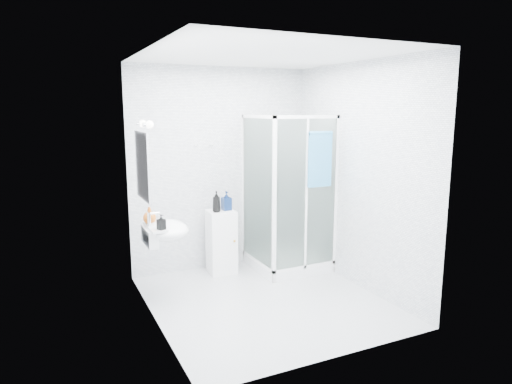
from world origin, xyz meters
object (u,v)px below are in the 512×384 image
wall_basin (164,231)px  shampoo_bottle_a (216,202)px  storage_cabinet (222,242)px  shower_enclosure (285,237)px  hand_towel (320,158)px  soap_dispenser_black (161,222)px  soap_dispenser_orange (149,215)px  shampoo_bottle_b (226,201)px

wall_basin → shampoo_bottle_a: (0.80, 0.55, 0.15)m
wall_basin → storage_cabinet: (0.88, 0.59, -0.39)m
shampoo_bottle_a → wall_basin: bearing=-145.7°
shower_enclosure → hand_towel: bearing=-59.5°
hand_towel → soap_dispenser_black: bearing=-176.9°
hand_towel → soap_dispenser_orange: (-2.01, 0.20, -0.54)m
wall_basin → soap_dispenser_black: 0.25m
shampoo_bottle_b → soap_dispenser_black: (-1.03, -0.79, 0.01)m
soap_dispenser_orange → storage_cabinet: bearing=25.4°
hand_towel → shampoo_bottle_b: bearing=143.9°
shower_enclosure → shampoo_bottle_b: (-0.70, 0.28, 0.48)m
wall_basin → shampoo_bottle_a: bearing=34.3°
shower_enclosure → soap_dispenser_black: size_ratio=12.76×
shower_enclosure → wall_basin: 1.72m
shower_enclosure → shampoo_bottle_b: size_ratio=8.28×
storage_cabinet → soap_dispenser_black: soap_dispenser_black is taller
shampoo_bottle_a → soap_dispenser_black: (-0.87, -0.74, -0.00)m
storage_cabinet → shower_enclosure: bearing=-15.6°
wall_basin → soap_dispenser_black: bearing=-110.9°
shower_enclosure → soap_dispenser_orange: shower_enclosure is taller
hand_towel → shampoo_bottle_b: 1.29m
shampoo_bottle_a → soap_dispenser_orange: size_ratio=1.48×
shampoo_bottle_a → soap_dispenser_black: size_ratio=1.70×
soap_dispenser_black → wall_basin: bearing=69.1°
hand_towel → shower_enclosure: bearing=120.5°
hand_towel → shampoo_bottle_a: (-1.09, 0.63, -0.55)m
shower_enclosure → storage_cabinet: bearing=160.5°
shampoo_bottle_a → hand_towel: bearing=-30.1°
wall_basin → shampoo_bottle_b: bearing=32.1°
shower_enclosure → wall_basin: bearing=-169.2°
storage_cabinet → shampoo_bottle_b: 0.53m
shampoo_bottle_a → soap_dispenser_orange: shampoo_bottle_a is taller
shower_enclosure → hand_towel: size_ratio=3.00×
shower_enclosure → shampoo_bottle_b: shower_enclosure is taller
shower_enclosure → soap_dispenser_orange: (-1.78, -0.20, 0.50)m
storage_cabinet → shampoo_bottle_a: (-0.08, -0.04, 0.54)m
shampoo_bottle_b → shower_enclosure: bearing=-21.9°
soap_dispenser_orange → wall_basin: bearing=-43.5°
shampoo_bottle_b → wall_basin: bearing=-147.9°
shampoo_bottle_b → storage_cabinet: bearing=-175.0°
storage_cabinet → soap_dispenser_orange: size_ratio=4.52×
shampoo_bottle_a → storage_cabinet: bearing=30.4°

